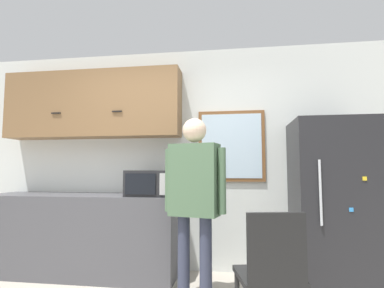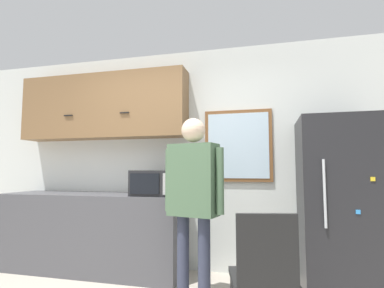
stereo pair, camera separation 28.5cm
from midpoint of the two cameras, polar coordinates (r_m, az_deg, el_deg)
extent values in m
cube|color=silver|center=(3.74, 1.26, -2.60)|extent=(6.00, 0.06, 2.70)
cube|color=#4C4C51|center=(3.88, -16.40, -15.78)|extent=(2.23, 0.63, 0.91)
cube|color=olive|center=(4.03, -14.69, 6.86)|extent=(2.23, 0.31, 0.83)
cube|color=black|center=(4.07, -20.69, 5.12)|extent=(0.12, 0.01, 0.01)
cube|color=black|center=(3.69, -10.62, 5.90)|extent=(0.12, 0.01, 0.01)
cube|color=#232326|center=(3.42, -4.65, -7.40)|extent=(0.47, 0.40, 0.28)
cube|color=black|center=(3.24, -6.56, -7.53)|extent=(0.33, 0.01, 0.22)
cube|color=#B2B2B2|center=(3.16, -2.41, -7.62)|extent=(0.07, 0.01, 0.23)
cylinder|color=#33384C|center=(2.89, 1.30, -21.09)|extent=(0.11, 0.11, 0.79)
cylinder|color=#33384C|center=(2.81, 5.45, -21.54)|extent=(0.11, 0.11, 0.79)
cube|color=#4C6B4C|center=(2.74, 3.26, -6.78)|extent=(0.48, 0.31, 0.65)
sphere|color=beige|center=(2.76, 3.22, 2.64)|extent=(0.22, 0.22, 0.22)
cylinder|color=#4C6B4C|center=(2.85, -1.54, -6.83)|extent=(0.07, 0.07, 0.58)
cylinder|color=#4C6B4C|center=(2.65, 8.45, -6.93)|extent=(0.07, 0.07, 0.58)
cube|color=#232326|center=(3.37, 28.74, -10.16)|extent=(0.76, 0.71, 1.71)
cylinder|color=silver|center=(2.95, 26.56, -8.41)|extent=(0.02, 0.02, 0.60)
cube|color=#338CDB|center=(3.05, 31.54, -10.99)|extent=(0.04, 0.01, 0.04)
cube|color=yellow|center=(3.07, 33.55, -5.59)|extent=(0.04, 0.01, 0.04)
cube|color=black|center=(2.45, 16.74, -23.45)|extent=(0.53, 0.53, 0.04)
cube|color=black|center=(2.19, 17.99, -18.68)|extent=(0.41, 0.12, 0.47)
cube|color=brown|center=(3.62, 11.01, -0.30)|extent=(0.79, 0.04, 0.85)
cube|color=silver|center=(3.60, 11.00, -0.28)|extent=(0.71, 0.01, 0.77)
camera|label=1|loc=(0.14, -87.14, -0.25)|focal=28.00mm
camera|label=2|loc=(0.14, 92.86, 0.25)|focal=28.00mm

